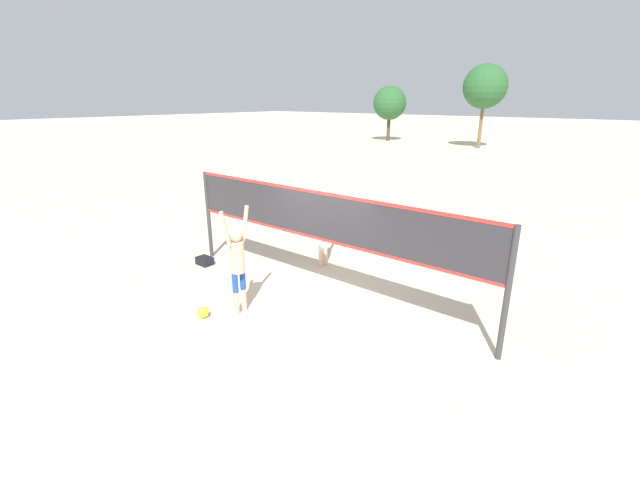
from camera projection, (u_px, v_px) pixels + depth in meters
name	position (u px, v px, depth m)	size (l,w,h in m)	color
ground_plane	(320.00, 295.00, 9.65)	(200.00, 200.00, 0.00)	beige
volleyball_net	(320.00, 222.00, 9.12)	(7.95, 0.11, 2.37)	#38383D
player_spiker	(237.00, 259.00, 8.49)	(0.28, 0.72, 2.23)	beige
player_blocker	(323.00, 226.00, 10.96)	(0.28, 0.70, 2.11)	beige
volleyball	(203.00, 312.00, 8.61)	(0.24, 0.24, 0.24)	yellow
gear_bag	(205.00, 261.00, 11.38)	(0.43, 0.31, 0.21)	black
tree_left_cluster	(390.00, 103.00, 43.23)	(3.33, 3.33, 5.40)	#4C3823
tree_right_cluster	(485.00, 87.00, 36.21)	(3.67, 3.67, 6.99)	brown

